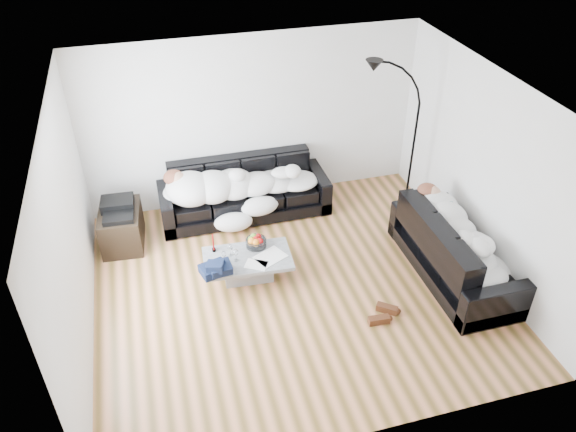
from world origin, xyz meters
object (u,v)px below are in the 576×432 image
object	(u,v)px
wine_glass_b	(224,257)
shoes	(383,314)
stereo	(118,207)
wine_glass_a	(230,250)
av_cabinet	(122,227)
floor_lamp	(413,147)
sofa_right	(456,248)
coffee_table	(248,267)
candle_left	(213,243)
wine_glass_c	(236,255)
candle_right	(213,242)
sleeper_back	(244,179)
sofa_back	(244,190)
fruit_bowl	(256,241)
sleeper_right	(459,235)

from	to	relation	value
wine_glass_b	shoes	xyz separation A→B (m)	(1.71, -1.16, -0.35)
stereo	wine_glass_a	bearing A→B (deg)	-35.60
wine_glass_b	av_cabinet	distance (m)	1.72
stereo	floor_lamp	xyz separation A→B (m)	(4.23, -0.25, 0.45)
sofa_right	coffee_table	size ratio (longest dim) A/B	1.86
coffee_table	stereo	size ratio (longest dim) A/B	2.56
candle_left	floor_lamp	size ratio (longest dim) A/B	0.12
candle_left	av_cabinet	bearing A→B (deg)	140.73
wine_glass_c	candle_left	size ratio (longest dim) A/B	0.67
sofa_right	stereo	bearing A→B (deg)	66.20
candle_right	wine_glass_b	bearing A→B (deg)	-71.47
shoes	av_cabinet	bearing A→B (deg)	156.94
av_cabinet	wine_glass_b	bearing A→B (deg)	-38.68
sleeper_back	wine_glass_a	size ratio (longest dim) A/B	12.18
candle_left	av_cabinet	xyz separation A→B (m)	(-1.15, 0.94, -0.19)
wine_glass_a	candle_right	size ratio (longest dim) A/B	0.70
floor_lamp	wine_glass_a	bearing A→B (deg)	-149.85
stereo	candle_right	bearing A→B (deg)	-35.01
wine_glass_c	stereo	bearing A→B (deg)	139.10
sofa_back	coffee_table	xyz separation A→B (m)	(-0.27, -1.47, -0.25)
candle_right	av_cabinet	distance (m)	1.48
sleeper_back	fruit_bowl	xyz separation A→B (m)	(-0.11, -1.22, -0.22)
sofa_back	stereo	xyz separation A→B (m)	(-1.81, -0.29, 0.20)
sofa_back	coffee_table	bearing A→B (deg)	-100.41
wine_glass_b	shoes	world-z (taller)	wine_glass_b
wine_glass_b	wine_glass_a	bearing A→B (deg)	43.32
sleeper_right	wine_glass_a	bearing A→B (deg)	75.15
sofa_back	sofa_right	world-z (taller)	sofa_right
candle_left	av_cabinet	world-z (taller)	candle_left
wine_glass_c	floor_lamp	distance (m)	3.06
wine_glass_b	av_cabinet	size ratio (longest dim) A/B	0.19
av_cabinet	wine_glass_c	bearing A→B (deg)	-36.01
shoes	fruit_bowl	bearing A→B (deg)	147.83
floor_lamp	sofa_back	bearing A→B (deg)	-178.54
wine_glass_a	av_cabinet	distance (m)	1.73
coffee_table	shoes	distance (m)	1.83
wine_glass_b	floor_lamp	xyz separation A→B (m)	(2.99, 0.94, 0.66)
wine_glass_b	stereo	size ratio (longest dim) A/B	0.35
sleeper_right	wine_glass_b	bearing A→B (deg)	77.42
stereo	sleeper_back	bearing A→B (deg)	10.80
fruit_bowl	wine_glass_a	world-z (taller)	wine_glass_a
candle_left	floor_lamp	xyz separation A→B (m)	(3.08, 0.70, 0.61)
wine_glass_b	av_cabinet	xyz separation A→B (m)	(-1.24, 1.18, -0.13)
floor_lamp	coffee_table	bearing A→B (deg)	-146.95
sofa_back	av_cabinet	world-z (taller)	sofa_back
sofa_back	stereo	distance (m)	1.85
sleeper_back	wine_glass_c	xyz separation A→B (m)	(-0.42, -1.44, -0.22)
candle_left	fruit_bowl	bearing A→B (deg)	-4.07
candle_left	sofa_back	bearing A→B (deg)	61.67
sofa_back	shoes	size ratio (longest dim) A/B	5.73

